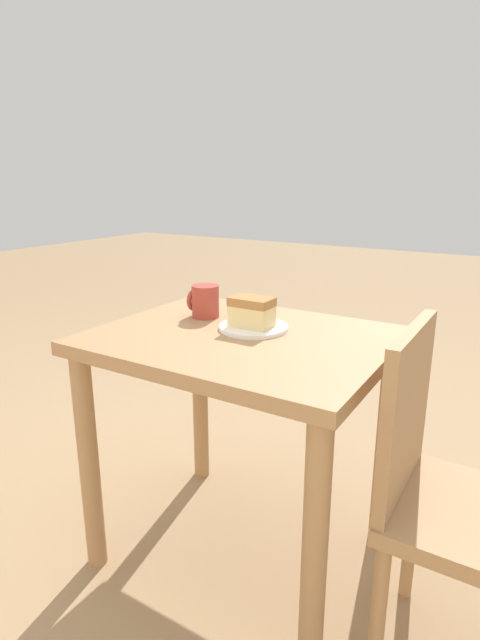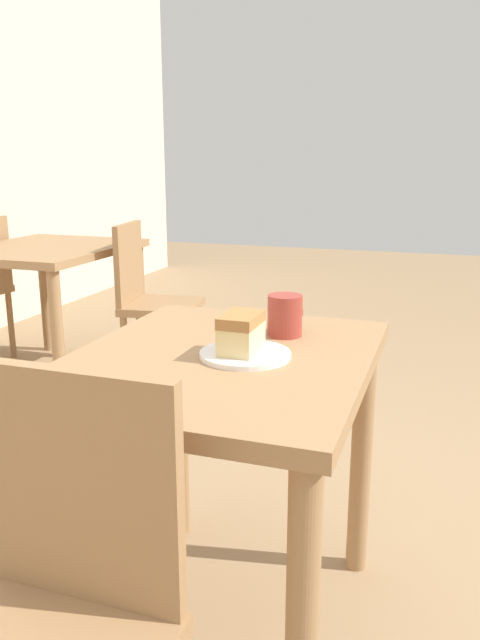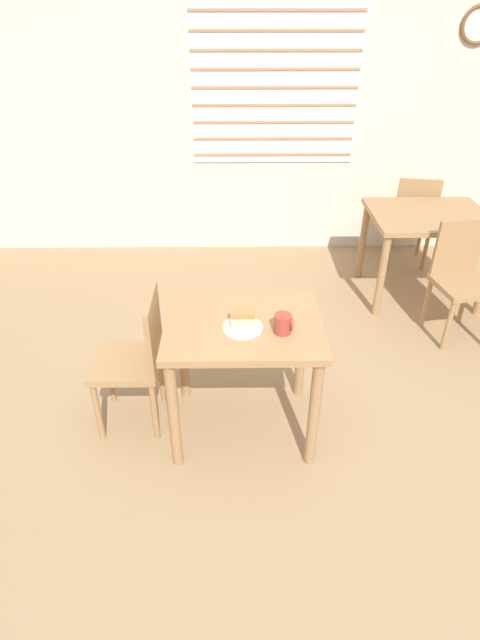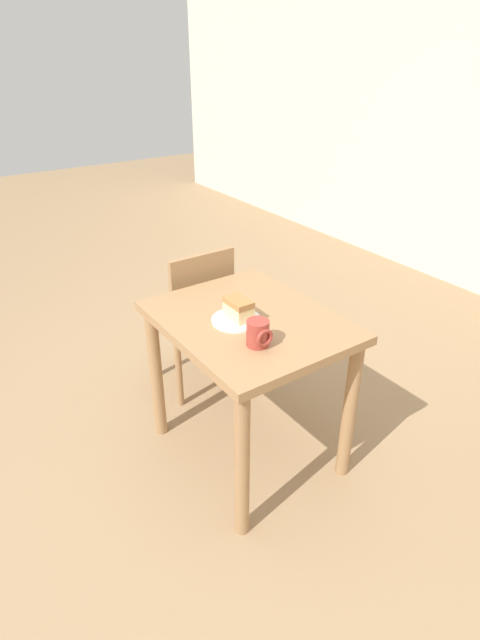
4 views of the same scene
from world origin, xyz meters
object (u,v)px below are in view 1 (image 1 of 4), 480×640
plate (254,327)px  coffee_mug (204,301)px  dining_table_near (242,378)px  chair_near_window (448,494)px  cake_slice (252,312)px

plate → coffee_mug: (0.21, -0.04, 0.05)m
dining_table_near → plate: (-0.00, -0.06, 0.14)m
dining_table_near → chair_near_window: bearing=173.7°
chair_near_window → coffee_mug: 0.89m
cake_slice → chair_near_window: bearing=169.2°
chair_near_window → cake_slice: 0.70m
dining_table_near → cake_slice: (-0.00, -0.05, 0.19)m
coffee_mug → cake_slice: bearing=166.7°
plate → cake_slice: size_ratio=1.66×
dining_table_near → chair_near_window: (-0.60, 0.07, -0.14)m
coffee_mug → dining_table_near: bearing=154.3°
dining_table_near → cake_slice: 0.20m
chair_near_window → cake_slice: (0.60, -0.12, 0.33)m
cake_slice → coffee_mug: bearing=-13.3°
dining_table_near → coffee_mug: coffee_mug is taller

